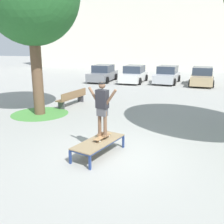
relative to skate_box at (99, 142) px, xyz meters
The scene contains 11 objects.
ground_plane 0.71m from the skate_box, 22.54° to the left, with size 120.00×120.00×0.00m, color #999993.
building_facade 31.27m from the skate_box, 93.39° to the left, with size 36.25×4.00×11.80m, color silver.
skate_box is the anchor object (origin of this frame).
skateboard 0.25m from the skate_box, 73.96° to the left, with size 0.39×0.82×0.09m.
skater 1.14m from the skate_box, 73.97° to the left, with size 0.99×0.36×1.69m.
grass_patch_near_left 5.85m from the skate_box, 138.66° to the left, with size 2.78×2.78×0.01m, color #47893D.
car_grey 16.58m from the skate_box, 107.43° to the left, with size 2.02×4.25×1.50m.
car_white 16.06m from the skate_box, 97.36° to the left, with size 2.10×4.29×1.50m.
car_silver 16.35m from the skate_box, 87.02° to the left, with size 2.26×4.36×1.50m.
car_tan 16.35m from the skate_box, 76.71° to the left, with size 2.13×4.31×1.50m.
park_bench 7.01m from the skate_box, 121.01° to the left, with size 0.82×2.44×0.83m.
Camera 1 is at (1.88, -7.20, 3.32)m, focal length 41.26 mm.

